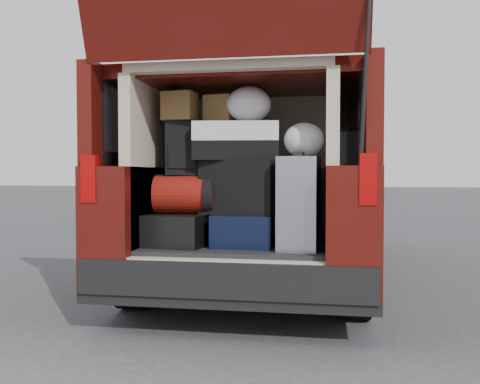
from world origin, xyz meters
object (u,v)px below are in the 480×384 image
Objects in this scene: black_hardshell at (183,229)px; silver_roller at (299,203)px; red_duffel at (185,194)px; twotone_duffel at (236,142)px; backpack at (186,148)px; navy_hardshell at (247,229)px; black_soft_case at (241,187)px.

black_hardshell is 0.85m from silver_roller.
red_duffel is at bearing -30.68° from black_hardshell.
twotone_duffel is (0.38, 0.03, 0.62)m from black_hardshell.
backpack is at bearing 68.91° from black_hardshell.
backpack reaches higher than twotone_duffel.
red_duffel is (-0.44, -0.05, 0.25)m from navy_hardshell.
red_duffel is (-0.81, 0.08, 0.05)m from silver_roller.
black_soft_case is at bearing 0.40° from red_duffel.
silver_roller is 1.18× the size of black_soft_case.
silver_roller reaches higher than navy_hardshell.
red_duffel is at bearing -170.07° from navy_hardshell.
black_hardshell is 0.90× the size of silver_roller.
silver_roller is 1.04× the size of twotone_duffel.
navy_hardshell is 0.50m from red_duffel.
black_hardshell is at bearing -172.07° from navy_hardshell.
red_duffel is (0.02, -0.01, 0.25)m from black_hardshell.
backpack reaches higher than black_soft_case.
twotone_duffel reaches higher than black_hardshell.
silver_roller is 0.90m from backpack.
silver_roller is at bearing -4.26° from black_soft_case.
backpack reaches higher than navy_hardshell.
backpack is at bearing 174.61° from twotone_duffel.
twotone_duffel is (0.36, 0.01, 0.04)m from backpack.
silver_roller is at bearing 1.32° from black_hardshell.
twotone_duffel is at bearing 167.45° from silver_roller.
twotone_duffel is at bearing 2.99° from red_duffel.
silver_roller reaches higher than red_duffel.
twotone_duffel is (-0.45, 0.13, 0.42)m from silver_roller.
navy_hardshell is 0.72m from backpack.
navy_hardshell is 0.44m from silver_roller.
silver_roller is 0.44m from black_soft_case.
black_hardshell is 1.32× the size of red_duffel.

